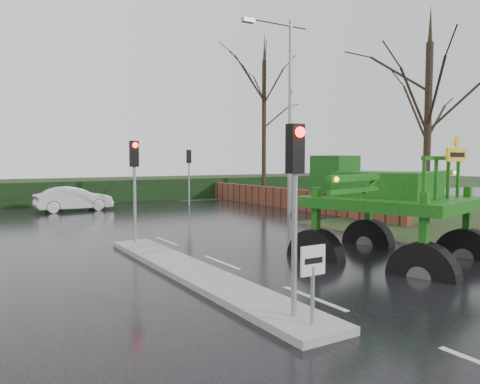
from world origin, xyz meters
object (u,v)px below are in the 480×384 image
traffic_signal_far (189,165)px  street_light_right (285,99)px  white_sedan (74,211)px  crop_sprayer (417,193)px  traffic_signal_near (295,179)px  keep_left_sign (313,272)px  traffic_signal_mid (134,169)px

traffic_signal_far → street_light_right: bearing=101.9°
traffic_signal_far → white_sedan: (-7.19, -0.12, -2.59)m
traffic_signal_far → crop_sprayer: (-3.05, -19.81, -0.49)m
traffic_signal_near → white_sedan: size_ratio=0.85×
street_light_right → traffic_signal_far: bearing=101.9°
traffic_signal_near → keep_left_sign: bearing=-90.0°
crop_sprayer → white_sedan: size_ratio=1.86×
traffic_signal_near → street_light_right: size_ratio=0.35×
keep_left_sign → traffic_signal_near: size_ratio=0.38×
crop_sprayer → white_sedan: (-4.14, 19.68, -2.10)m
traffic_signal_near → traffic_signal_far: bearing=69.6°
white_sedan → traffic_signal_near: bearing=175.3°
traffic_signal_mid → crop_sprayer: crop_sprayer is taller
traffic_signal_near → traffic_signal_mid: size_ratio=1.00×
keep_left_sign → white_sedan: keep_left_sign is taller
traffic_signal_far → white_sedan: traffic_signal_far is taller
crop_sprayer → traffic_signal_mid: bearing=107.7°
crop_sprayer → traffic_signal_near: bearing=178.9°
traffic_signal_near → white_sedan: (0.61, 20.89, -2.59)m
keep_left_sign → traffic_signal_far: (7.80, 21.51, 1.53)m
keep_left_sign → crop_sprayer: bearing=19.7°
traffic_signal_far → street_light_right: size_ratio=0.35×
street_light_right → traffic_signal_near: bearing=-126.1°
keep_left_sign → traffic_signal_near: bearing=90.0°
keep_left_sign → crop_sprayer: 5.15m
crop_sprayer → keep_left_sign: bearing=-175.7°
keep_left_sign → white_sedan: bearing=88.4°
keep_left_sign → street_light_right: (9.49, 13.50, 4.93)m
traffic_signal_mid → street_light_right: bearing=25.4°
keep_left_sign → traffic_signal_mid: (0.00, 8.99, 1.53)m
traffic_signal_far → traffic_signal_mid: bearing=58.1°
keep_left_sign → crop_sprayer: size_ratio=0.18×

